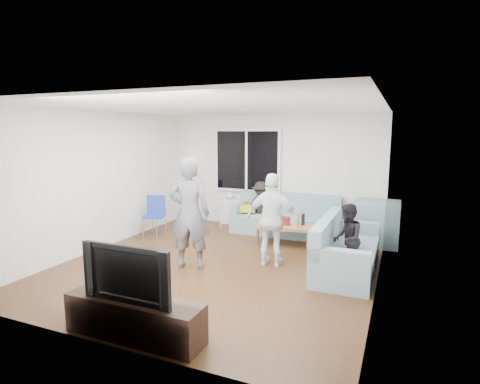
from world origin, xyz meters
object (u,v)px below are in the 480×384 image
at_px(side_chair, 154,217).
at_px(player_right, 272,220).
at_px(floor_lamp, 190,190).
at_px(spectator_right, 347,239).
at_px(television, 132,271).
at_px(player_left, 189,213).
at_px(sofa_back_section, 285,215).
at_px(spectator_back, 261,207).
at_px(tv_console, 134,318).
at_px(sofa_right_section, 348,245).
at_px(coffee_table, 286,235).

bearing_deg(side_chair, player_right, -33.35).
bearing_deg(player_right, floor_lamp, -40.59).
bearing_deg(spectator_right, television, -41.55).
bearing_deg(spectator_right, player_left, -81.78).
relative_size(sofa_back_section, television, 2.13).
height_order(spectator_right, spectator_back, spectator_back).
height_order(sofa_back_section, floor_lamp, floor_lamp).
height_order(player_left, player_right, player_left).
relative_size(side_chair, tv_console, 0.54).
bearing_deg(player_left, player_right, -168.99).
height_order(player_left, spectator_right, player_left).
bearing_deg(spectator_right, player_right, -94.27).
relative_size(player_left, player_right, 1.18).
relative_size(sofa_back_section, tv_console, 1.44).
distance_m(spectator_right, spectator_back, 2.88).
bearing_deg(side_chair, sofa_right_section, -26.60).
distance_m(spectator_back, tv_console, 4.82).
xyz_separation_m(sofa_right_section, spectator_back, (-2.13, 1.83, 0.14)).
xyz_separation_m(sofa_back_section, tv_console, (-0.29, -4.77, -0.20)).
height_order(side_chair, spectator_back, spectator_back).
distance_m(coffee_table, player_left, 2.28).
height_order(sofa_back_section, player_left, player_left).
bearing_deg(spectator_right, side_chair, -107.45).
distance_m(player_right, tv_console, 2.91).
xyz_separation_m(tv_console, television, (0.00, 0.00, 0.53)).
bearing_deg(player_left, spectator_back, -112.73).
bearing_deg(sofa_right_section, television, 148.01).
xyz_separation_m(player_left, player_right, (1.20, 0.64, -0.14)).
bearing_deg(tv_console, player_left, 104.37).
distance_m(coffee_table, spectator_right, 1.78).
height_order(sofa_right_section, side_chair, side_chair).
height_order(spectator_back, television, spectator_back).
bearing_deg(tv_console, sofa_back_section, 86.50).
height_order(sofa_right_section, coffee_table, sofa_right_section).
relative_size(player_right, television, 1.44).
bearing_deg(spectator_back, sofa_back_section, -12.69).
xyz_separation_m(player_right, tv_console, (-0.66, -2.78, -0.55)).
xyz_separation_m(spectator_right, television, (-1.86, -2.87, 0.19)).
height_order(spectator_right, tv_console, spectator_right).
bearing_deg(sofa_right_section, floor_lamp, 63.10).
distance_m(coffee_table, player_right, 1.37).
bearing_deg(floor_lamp, side_chair, -90.00).
relative_size(sofa_back_section, player_right, 1.48).
bearing_deg(player_left, side_chair, -56.07).
bearing_deg(sofa_right_section, side_chair, 82.61).
relative_size(coffee_table, player_left, 0.60).
height_order(floor_lamp, player_left, player_left).
bearing_deg(coffee_table, tv_console, -97.62).
xyz_separation_m(side_chair, player_left, (1.67, -1.36, 0.48)).
bearing_deg(side_chair, floor_lamp, 70.80).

